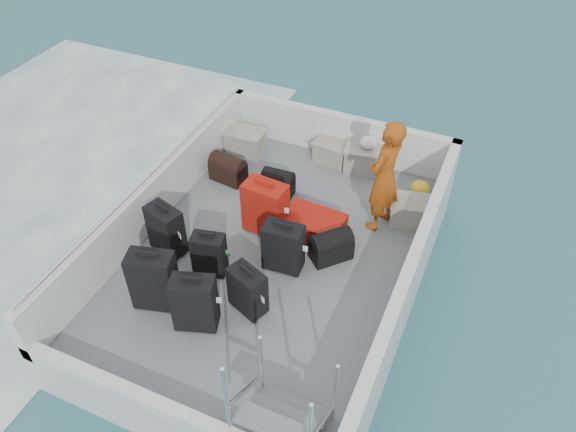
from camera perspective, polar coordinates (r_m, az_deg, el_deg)
name	(u,v)px	position (r m, az deg, el deg)	size (l,w,h in m)	color
ground	(274,286)	(7.66, -1.42, -7.15)	(160.00, 160.00, 0.00)	#1A4B5B
wake_foam	(5,195)	(10.14, -26.85, 1.93)	(10.00, 10.00, 0.00)	white
ferry_hull	(274,271)	(7.43, -1.45, -5.63)	(3.60, 5.00, 0.60)	silver
deck	(273,255)	(7.21, -1.50, -3.96)	(3.30, 4.70, 0.02)	slate
deck_fittings	(288,259)	(6.63, -0.01, -4.35)	(3.60, 5.00, 0.90)	silver
suitcase_0	(154,281)	(6.54, -13.48, -6.42)	(0.51, 0.29, 0.78)	black
suitcase_1	(166,231)	(7.18, -12.28, -1.45)	(0.46, 0.26, 0.69)	black
suitcase_3	(195,304)	(6.28, -9.45, -8.77)	(0.47, 0.28, 0.72)	black
suitcase_4	(209,255)	(6.85, -8.01, -3.91)	(0.39, 0.23, 0.59)	black
suitcase_5	(265,208)	(7.28, -2.30, 0.78)	(0.55, 0.33, 0.75)	#A4180C
suitcase_6	(248,291)	(6.40, -4.13, -7.62)	(0.43, 0.26, 0.60)	black
suitcase_7	(283,248)	(6.81, -0.48, -3.26)	(0.48, 0.27, 0.67)	black
suitcase_8	(313,226)	(7.37, 2.59, -0.98)	(0.51, 0.78, 0.31)	#A4180C
duffel_0	(228,171)	(8.31, -6.10, 4.62)	(0.51, 0.30, 0.32)	black
duffel_1	(278,185)	(7.99, -1.03, 3.13)	(0.43, 0.30, 0.32)	black
duffel_2	(331,248)	(7.07, 4.39, -3.26)	(0.51, 0.30, 0.32)	black
crate_0	(245,142)	(8.87, -4.35, 7.52)	(0.56, 0.39, 0.34)	gray
crate_1	(332,153)	(8.67, 4.53, 6.44)	(0.51, 0.35, 0.31)	gray
crate_2	(366,159)	(8.53, 7.95, 5.73)	(0.62, 0.43, 0.37)	gray
crate_3	(411,212)	(7.73, 12.35, 0.43)	(0.53, 0.37, 0.32)	gray
yellow_bag	(420,189)	(8.23, 13.26, 2.73)	(0.28, 0.26, 0.22)	yellow
white_bag	(368,144)	(8.37, 8.13, 7.25)	(0.24, 0.24, 0.18)	white
passenger	(384,177)	(7.21, 9.77, 3.94)	(0.59, 0.38, 1.60)	#DC5E14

